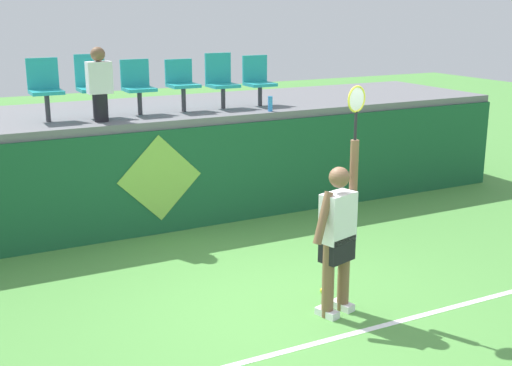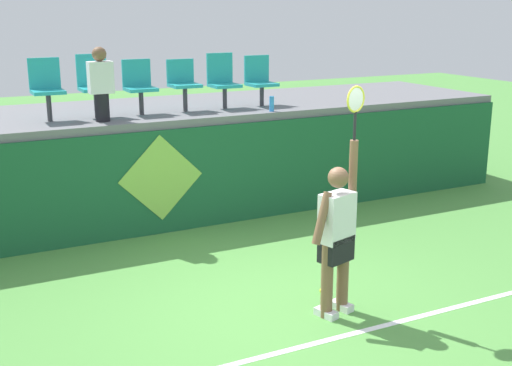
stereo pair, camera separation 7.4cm
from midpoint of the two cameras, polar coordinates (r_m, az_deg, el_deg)
The scene contains 15 objects.
ground_plane at distance 7.59m, azimuth 2.51°, elevation -10.53°, with size 40.00×40.00×0.00m, color #519342.
court_back_wall at distance 9.97m, azimuth -6.11°, elevation 0.37°, with size 12.10×0.20×1.54m, color #195633.
spectator_platform at distance 11.00m, azimuth -8.62°, elevation 6.06°, with size 12.10×2.68×0.12m, color slate.
court_baseline_stripe at distance 6.92m, azimuth 6.13°, elevation -13.24°, with size 10.89×0.08×0.01m, color white.
tennis_player at distance 7.16m, azimuth 7.20°, elevation -4.25°, with size 0.73×0.36×2.46m.
tennis_ball at distance 7.94m, azimuth 5.93°, elevation -9.12°, with size 0.07×0.07×0.07m, color #D1E533.
water_bottle at distance 10.47m, azimuth 1.55°, elevation 6.76°, with size 0.07×0.07×0.24m, color #338CE5.
stadium_chair_0 at distance 10.01m, azimuth -17.22°, elevation 7.92°, with size 0.44×0.42×0.88m.
stadium_chair_1 at distance 10.15m, azimuth -13.44°, elevation 8.33°, with size 0.44×0.42×0.92m.
stadium_chair_2 at distance 10.32m, azimuth -9.74°, elevation 8.32°, with size 0.44×0.42×0.82m.
stadium_chair_3 at distance 10.55m, azimuth -6.03°, elevation 8.60°, with size 0.44×0.42×0.79m.
stadium_chair_4 at distance 10.81m, azimuth -2.68°, elevation 8.85°, with size 0.44×0.42×0.87m.
stadium_chair_5 at distance 11.10m, azimuth 0.50°, elevation 8.88°, with size 0.44×0.42×0.81m.
spectator_0 at distance 9.74m, azimuth -12.88°, elevation 8.33°, with size 0.34×0.20×1.05m.
wall_signage_mount at distance 9.98m, azimuth -7.72°, elevation -4.26°, with size 1.27×0.01×1.48m.
Camera 2 is at (-3.33, -5.98, 3.26)m, focal length 46.93 mm.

